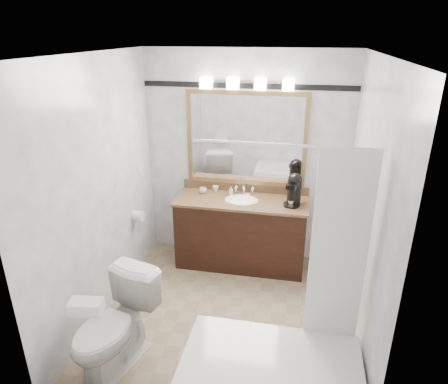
{
  "coord_description": "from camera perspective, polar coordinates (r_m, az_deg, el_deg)",
  "views": [
    {
      "loc": [
        0.62,
        -3.18,
        2.67
      ],
      "look_at": [
        -0.08,
        0.35,
        1.21
      ],
      "focal_mm": 32.0,
      "sensor_mm": 36.0,
      "label": 1
    }
  ],
  "objects": [
    {
      "name": "vanity",
      "position": [
        4.79,
        2.45,
        -5.58
      ],
      "size": [
        1.53,
        0.58,
        0.97
      ],
      "color": "black",
      "rests_on": "ground"
    },
    {
      "name": "mirror",
      "position": [
        4.66,
        3.18,
        7.55
      ],
      "size": [
        1.4,
        0.04,
        1.1
      ],
      "color": "olive",
      "rests_on": "room"
    },
    {
      "name": "room",
      "position": [
        3.54,
        0.1,
        -1.53
      ],
      "size": [
        2.42,
        2.62,
        2.52
      ],
      "color": "gray",
      "rests_on": "ground"
    },
    {
      "name": "coffee_maker",
      "position": [
        4.5,
        9.99,
        0.5
      ],
      "size": [
        0.2,
        0.24,
        0.36
      ],
      "rotation": [
        0.0,
        0.0,
        -0.33
      ],
      "color": "black",
      "rests_on": "vanity"
    },
    {
      "name": "vanity_light_bar",
      "position": [
        4.48,
        3.25,
        15.23
      ],
      "size": [
        1.02,
        0.14,
        0.12
      ],
      "color": "silver",
      "rests_on": "room"
    },
    {
      "name": "tissue_box",
      "position": [
        3.08,
        -19.1,
        -15.23
      ],
      "size": [
        0.25,
        0.16,
        0.09
      ],
      "primitive_type": "cube",
      "rotation": [
        0.0,
        0.0,
        0.15
      ],
      "color": "white",
      "rests_on": "toilet"
    },
    {
      "name": "toilet",
      "position": [
        3.57,
        -15.51,
        -18.12
      ],
      "size": [
        0.65,
        0.89,
        0.82
      ],
      "primitive_type": "imported",
      "rotation": [
        0.0,
        0.0,
        -0.27
      ],
      "color": "white",
      "rests_on": "ground"
    },
    {
      "name": "cup_left",
      "position": [
        4.79,
        -3.02,
        0.22
      ],
      "size": [
        0.09,
        0.09,
        0.07
      ],
      "primitive_type": "imported",
      "rotation": [
        0.0,
        0.0,
        0.01
      ],
      "color": "white",
      "rests_on": "vanity"
    },
    {
      "name": "accent_stripe",
      "position": [
        4.55,
        3.36,
        14.91
      ],
      "size": [
        2.4,
        0.01,
        0.06
      ],
      "primitive_type": "cube",
      "color": "black",
      "rests_on": "room"
    },
    {
      "name": "tp_roll",
      "position": [
        4.67,
        -12.17,
        -3.37
      ],
      "size": [
        0.11,
        0.12,
        0.12
      ],
      "primitive_type": "cylinder",
      "rotation": [
        0.0,
        1.57,
        0.0
      ],
      "color": "white",
      "rests_on": "room"
    },
    {
      "name": "cup_right",
      "position": [
        4.84,
        -1.2,
        0.48
      ],
      "size": [
        0.08,
        0.08,
        0.07
      ],
      "primitive_type": "imported",
      "rotation": [
        0.0,
        0.0,
        -0.12
      ],
      "color": "white",
      "rests_on": "vanity"
    },
    {
      "name": "bathtub",
      "position": [
        3.31,
        7.15,
        -24.4
      ],
      "size": [
        1.3,
        0.75,
        1.96
      ],
      "color": "white",
      "rests_on": "ground"
    },
    {
      "name": "soap_bar",
      "position": [
        4.72,
        3.28,
        -0.46
      ],
      "size": [
        0.08,
        0.06,
        0.02
      ],
      "primitive_type": "cube",
      "rotation": [
        0.0,
        0.0,
        0.28
      ],
      "color": "beige",
      "rests_on": "vanity"
    },
    {
      "name": "soap_bottle_a",
      "position": [
        4.74,
        1.01,
        0.18
      ],
      "size": [
        0.05,
        0.05,
        0.1
      ],
      "primitive_type": "imported",
      "rotation": [
        0.0,
        0.0,
        0.21
      ],
      "color": "white",
      "rests_on": "vanity"
    }
  ]
}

